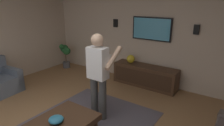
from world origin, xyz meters
TOP-DOWN VIEW (x-y plane):
  - wall_back_tv at (3.20, 0.00)m, footprint 0.10×6.28m
  - coffee_table at (0.11, -0.14)m, footprint 1.00×0.80m
  - media_console at (2.86, -0.23)m, footprint 0.45×1.70m
  - tv at (3.10, -0.23)m, footprint 0.05×1.05m
  - person_standing at (1.00, -0.17)m, footprint 0.53×0.53m
  - potted_plant_short at (2.71, 2.62)m, footprint 0.36×0.42m
  - bowl at (0.01, -0.11)m, footprint 0.23×0.23m
  - remote_black at (0.08, -0.05)m, footprint 0.11×0.15m
  - vase_round at (2.88, 0.22)m, footprint 0.22×0.22m
  - wall_speaker_left at (3.12, -1.31)m, footprint 0.06×0.12m
  - wall_speaker_right at (3.12, 0.89)m, footprint 0.06×0.12m

SIDE VIEW (x-z plane):
  - media_console at x=2.86m, z-range 0.00..0.55m
  - coffee_table at x=0.11m, z-range 0.10..0.50m
  - remote_black at x=0.08m, z-range 0.40..0.42m
  - bowl at x=0.01m, z-range 0.40..0.50m
  - potted_plant_short at x=2.71m, z-range 0.10..0.91m
  - vase_round at x=2.88m, z-range 0.55..0.77m
  - person_standing at x=1.00m, z-range 0.11..1.75m
  - wall_back_tv at x=3.20m, z-range 0.00..2.67m
  - tv at x=3.10m, z-range 1.19..1.78m
  - wall_speaker_left at x=3.12m, z-range 1.44..1.66m
  - wall_speaker_right at x=3.12m, z-range 1.44..1.66m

